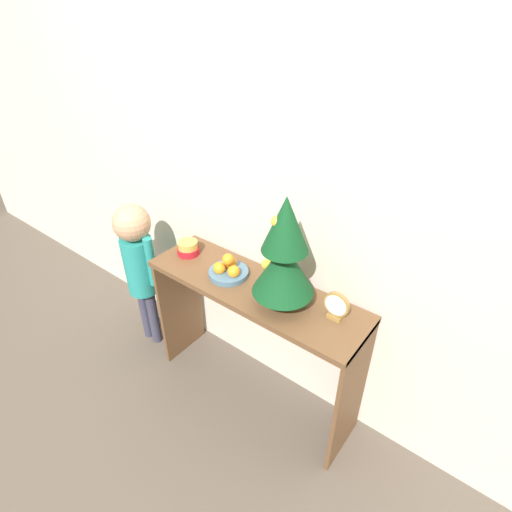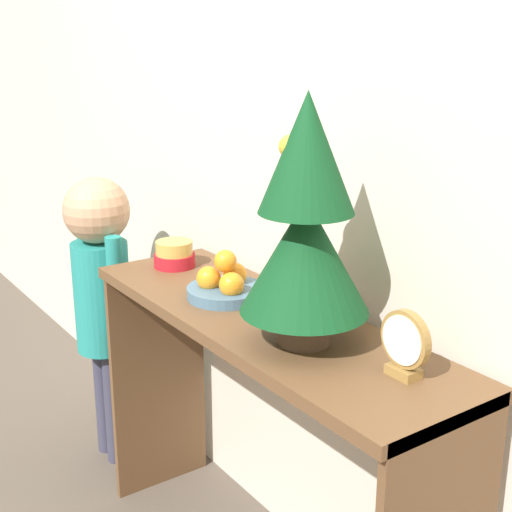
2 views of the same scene
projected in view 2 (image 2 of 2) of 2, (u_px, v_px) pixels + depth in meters
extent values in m
cube|color=beige|center=(339.00, 106.00, 1.68)|extent=(7.00, 0.05, 2.50)
cube|color=brown|center=(263.00, 321.00, 1.70)|extent=(1.15, 0.35, 0.03)
cube|color=brown|center=(159.00, 375.00, 2.25)|extent=(0.02, 0.32, 0.77)
cylinder|color=#4C3828|center=(304.00, 332.00, 1.54)|extent=(0.11, 0.11, 0.05)
cylinder|color=brown|center=(304.00, 312.00, 1.52)|extent=(0.02, 0.02, 0.04)
cone|color=#0F421E|center=(305.00, 255.00, 1.49)|extent=(0.28, 0.28, 0.25)
cone|color=#0F421E|center=(307.00, 153.00, 1.42)|extent=(0.20, 0.20, 0.25)
sphere|color=gold|center=(303.00, 238.00, 1.55)|extent=(0.04, 0.04, 0.04)
sphere|color=gold|center=(290.00, 146.00, 1.44)|extent=(0.05, 0.05, 0.05)
sphere|color=gold|center=(284.00, 261.00, 1.60)|extent=(0.05, 0.05, 0.05)
cylinder|color=#476B84|center=(226.00, 292.00, 1.81)|extent=(0.20, 0.20, 0.03)
sphere|color=orange|center=(231.00, 285.00, 1.76)|extent=(0.06, 0.06, 0.06)
sphere|color=orange|center=(235.00, 275.00, 1.84)|extent=(0.06, 0.06, 0.06)
sphere|color=orange|center=(209.00, 278.00, 1.81)|extent=(0.06, 0.06, 0.06)
sphere|color=orange|center=(225.00, 261.00, 1.79)|extent=(0.06, 0.06, 0.06)
cylinder|color=#AD1923|center=(175.00, 260.00, 2.06)|extent=(0.12, 0.12, 0.04)
cylinder|color=gold|center=(174.00, 248.00, 2.05)|extent=(0.11, 0.11, 0.04)
cube|color=olive|center=(403.00, 372.00, 1.39)|extent=(0.06, 0.04, 0.02)
cylinder|color=olive|center=(406.00, 339.00, 1.37)|extent=(0.12, 0.02, 0.12)
cylinder|color=white|center=(402.00, 340.00, 1.36)|extent=(0.10, 0.00, 0.10)
cylinder|color=#38384C|center=(104.00, 397.00, 2.49)|extent=(0.06, 0.06, 0.41)
cylinder|color=#38384C|center=(114.00, 407.00, 2.42)|extent=(0.06, 0.06, 0.41)
cylinder|color=teal|center=(102.00, 296.00, 2.34)|extent=(0.18, 0.18, 0.37)
sphere|color=tan|center=(96.00, 210.00, 2.26)|extent=(0.21, 0.21, 0.21)
cylinder|color=teal|center=(87.00, 266.00, 2.41)|extent=(0.05, 0.05, 0.31)
cylinder|color=teal|center=(116.00, 285.00, 2.23)|extent=(0.05, 0.05, 0.31)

